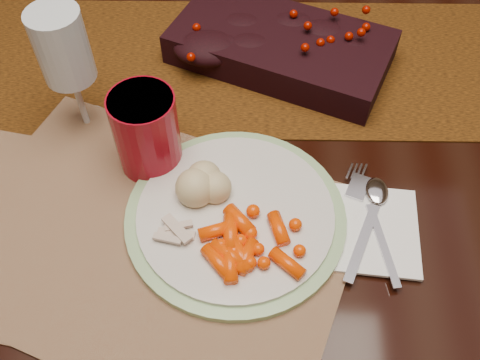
# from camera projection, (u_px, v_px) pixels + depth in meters

# --- Properties ---
(floor) EXTENTS (5.00, 5.00, 0.00)m
(floor) POSITION_uv_depth(u_px,v_px,m) (247.00, 276.00, 1.49)
(floor) COLOR black
(floor) RESTS_ON ground
(dining_table) EXTENTS (1.80, 1.00, 0.75)m
(dining_table) POSITION_uv_depth(u_px,v_px,m) (249.00, 200.00, 1.19)
(dining_table) COLOR black
(dining_table) RESTS_ON floor
(table_runner) EXTENTS (1.68, 0.41, 0.00)m
(table_runner) POSITION_uv_depth(u_px,v_px,m) (223.00, 63.00, 0.90)
(table_runner) COLOR black
(table_runner) RESTS_ON dining_table
(centerpiece) EXTENTS (0.39, 0.30, 0.07)m
(centerpiece) POSITION_uv_depth(u_px,v_px,m) (281.00, 42.00, 0.88)
(centerpiece) COLOR black
(centerpiece) RESTS_ON table_runner
(placemat_main) EXTENTS (0.59, 0.51, 0.00)m
(placemat_main) POSITION_uv_depth(u_px,v_px,m) (151.00, 241.00, 0.70)
(placemat_main) COLOR #825C49
(placemat_main) RESTS_ON dining_table
(placemat_second) EXTENTS (0.46, 0.36, 0.00)m
(placemat_second) POSITION_uv_depth(u_px,v_px,m) (54.00, 233.00, 0.70)
(placemat_second) COLOR brown
(placemat_second) RESTS_ON dining_table
(dinner_plate) EXTENTS (0.32, 0.32, 0.02)m
(dinner_plate) POSITION_uv_depth(u_px,v_px,m) (235.00, 215.00, 0.71)
(dinner_plate) COLOR silver
(dinner_plate) RESTS_ON placemat_main
(baby_carrots) EXTENTS (0.13, 0.11, 0.02)m
(baby_carrots) POSITION_uv_depth(u_px,v_px,m) (249.00, 244.00, 0.66)
(baby_carrots) COLOR #F93F00
(baby_carrots) RESTS_ON dinner_plate
(mashed_potatoes) EXTENTS (0.09, 0.08, 0.05)m
(mashed_potatoes) POSITION_uv_depth(u_px,v_px,m) (215.00, 187.00, 0.70)
(mashed_potatoes) COLOR tan
(mashed_potatoes) RESTS_ON dinner_plate
(turkey_shreds) EXTENTS (0.08, 0.07, 0.02)m
(turkey_shreds) POSITION_uv_depth(u_px,v_px,m) (169.00, 232.00, 0.67)
(turkey_shreds) COLOR gray
(turkey_shreds) RESTS_ON dinner_plate
(napkin) EXTENTS (0.13, 0.14, 0.00)m
(napkin) POSITION_uv_depth(u_px,v_px,m) (373.00, 229.00, 0.70)
(napkin) COLOR white
(napkin) RESTS_ON placemat_main
(fork) EXTENTS (0.08, 0.17, 0.00)m
(fork) POSITION_uv_depth(u_px,v_px,m) (362.00, 226.00, 0.70)
(fork) COLOR #BCBCBC
(fork) RESTS_ON napkin
(spoon) EXTENTS (0.06, 0.16, 0.00)m
(spoon) POSITION_uv_depth(u_px,v_px,m) (381.00, 227.00, 0.70)
(spoon) COLOR #A1A0BD
(spoon) RESTS_ON napkin
(red_cup) EXTENTS (0.10, 0.10, 0.12)m
(red_cup) POSITION_uv_depth(u_px,v_px,m) (147.00, 132.00, 0.73)
(red_cup) COLOR maroon
(red_cup) RESTS_ON placemat_main
(wine_glass) EXTENTS (0.09, 0.09, 0.20)m
(wine_glass) POSITION_uv_depth(u_px,v_px,m) (71.00, 74.00, 0.74)
(wine_glass) COLOR silver
(wine_glass) RESTS_ON dining_table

